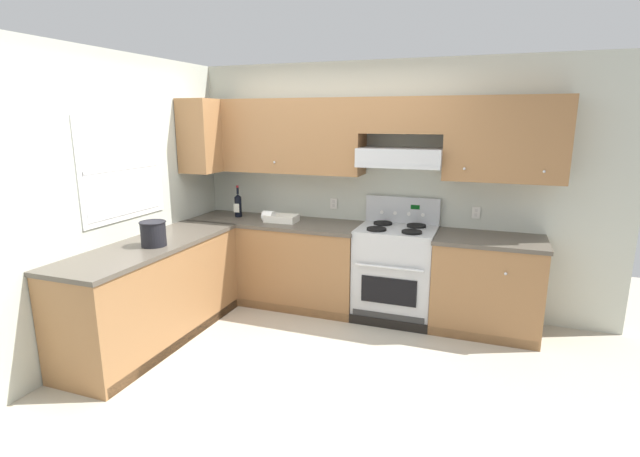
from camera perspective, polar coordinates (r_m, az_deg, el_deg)
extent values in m
plane|color=#B2AA99|center=(4.10, -4.76, -15.78)|extent=(7.04, 7.04, 0.00)
cube|color=beige|center=(5.04, 7.57, 4.97)|extent=(4.68, 0.12, 2.55)
cube|color=olive|center=(5.10, -4.71, 11.07)|extent=(1.77, 0.34, 0.76)
cube|color=olive|center=(4.63, 21.47, 10.01)|extent=(1.06, 0.34, 0.76)
cube|color=olive|center=(4.70, 10.05, 13.30)|extent=(0.80, 0.34, 0.34)
cube|color=#B7BABC|center=(4.68, 9.77, 8.53)|extent=(0.80, 0.46, 0.17)
cube|color=#B7BABC|center=(4.47, 9.21, 7.37)|extent=(0.80, 0.03, 0.04)
sphere|color=silver|center=(4.95, -5.53, 7.97)|extent=(0.02, 0.02, 0.02)
sphere|color=silver|center=(4.47, 17.01, 6.91)|extent=(0.02, 0.02, 0.02)
sphere|color=silver|center=(4.49, 25.43, 6.23)|extent=(0.02, 0.02, 0.02)
cube|color=silver|center=(5.13, 1.67, 3.03)|extent=(0.08, 0.01, 0.12)
cube|color=silver|center=(5.13, 1.65, 3.26)|extent=(0.03, 0.00, 0.03)
cube|color=silver|center=(5.13, 1.65, 2.78)|extent=(0.03, 0.00, 0.03)
cube|color=silver|center=(4.88, 18.32, 1.83)|extent=(0.08, 0.01, 0.12)
cube|color=silver|center=(4.87, 18.33, 2.07)|extent=(0.03, 0.00, 0.03)
cube|color=silver|center=(4.88, 18.29, 1.57)|extent=(0.03, 0.00, 0.03)
cube|color=beige|center=(4.66, -22.99, 3.37)|extent=(0.12, 4.00, 2.55)
cube|color=white|center=(4.58, -22.83, 6.72)|extent=(0.04, 1.00, 0.92)
cube|color=white|center=(4.57, -22.64, 6.72)|extent=(0.01, 0.90, 0.82)
cube|color=white|center=(4.57, -22.62, 6.72)|extent=(0.01, 0.90, 0.02)
cube|color=olive|center=(5.32, -13.41, 10.85)|extent=(0.34, 0.64, 0.76)
cube|color=olive|center=(5.21, -5.22, -4.15)|extent=(1.84, 0.61, 0.87)
cube|color=#51493F|center=(5.10, -5.33, 0.74)|extent=(1.86, 0.63, 0.04)
cube|color=olive|center=(4.75, 19.42, -6.62)|extent=(0.97, 0.61, 0.87)
cube|color=#51493F|center=(4.62, 19.85, -1.30)|extent=(0.99, 0.63, 0.04)
cube|color=black|center=(4.81, 3.02, -10.59)|extent=(3.54, 0.06, 0.09)
sphere|color=silver|center=(5.05, -10.60, -2.03)|extent=(0.03, 0.03, 0.03)
sphere|color=silver|center=(4.38, 21.49, -5.10)|extent=(0.03, 0.03, 0.03)
cube|color=olive|center=(4.54, -19.43, -7.53)|extent=(0.61, 1.89, 0.87)
cube|color=#51493F|center=(4.41, -19.88, -1.98)|extent=(0.63, 1.91, 0.04)
cube|color=black|center=(4.53, -16.29, -12.71)|extent=(0.06, 1.85, 0.09)
cube|color=#B7BABC|center=(4.82, 9.03, -5.47)|extent=(0.76, 0.58, 0.91)
cube|color=black|center=(4.58, 8.27, -7.48)|extent=(0.53, 0.01, 0.26)
cylinder|color=silver|center=(4.48, 8.31, -4.71)|extent=(0.65, 0.02, 0.02)
cube|color=#333333|center=(4.68, 8.16, -10.74)|extent=(0.70, 0.01, 0.11)
cube|color=#B7BABC|center=(4.70, 9.23, -0.10)|extent=(0.76, 0.58, 0.02)
cube|color=#B7BABC|center=(4.93, 9.90, 2.12)|extent=(0.76, 0.04, 0.29)
cube|color=#053F0C|center=(4.88, 11.42, 2.55)|extent=(0.09, 0.01, 0.04)
cylinder|color=black|center=(4.59, 6.83, -0.08)|extent=(0.19, 0.19, 0.02)
cylinder|color=black|center=(4.60, 6.83, -0.15)|extent=(0.07, 0.07, 0.01)
cylinder|color=black|center=(4.53, 11.01, -0.42)|extent=(0.19, 0.19, 0.02)
cylinder|color=black|center=(4.53, 11.01, -0.49)|extent=(0.07, 0.07, 0.01)
cylinder|color=black|center=(4.86, 7.59, 0.63)|extent=(0.19, 0.19, 0.02)
cylinder|color=black|center=(4.86, 7.59, 0.56)|extent=(0.07, 0.07, 0.01)
cylinder|color=black|center=(4.80, 11.55, 0.32)|extent=(0.19, 0.19, 0.02)
cylinder|color=black|center=(4.80, 11.55, 0.25)|extent=(0.07, 0.07, 0.01)
cylinder|color=white|center=(4.96, 7.47, 1.97)|extent=(0.04, 0.02, 0.04)
cylinder|color=white|center=(4.93, 9.07, 1.85)|extent=(0.04, 0.02, 0.04)
cylinder|color=white|center=(4.91, 10.68, 1.73)|extent=(0.04, 0.02, 0.04)
cylinder|color=white|center=(4.89, 12.30, 1.61)|extent=(0.04, 0.02, 0.04)
cylinder|color=black|center=(5.33, -9.84, 2.57)|extent=(0.08, 0.08, 0.22)
cone|color=black|center=(5.31, -9.90, 3.93)|extent=(0.08, 0.08, 0.04)
cylinder|color=black|center=(5.30, -9.93, 4.62)|extent=(0.03, 0.03, 0.09)
cylinder|color=maroon|center=(5.29, -9.94, 5.02)|extent=(0.03, 0.03, 0.02)
cube|color=silver|center=(5.30, -10.06, 2.45)|extent=(0.07, 0.00, 0.10)
cube|color=white|center=(5.04, -4.65, 0.91)|extent=(0.27, 0.16, 0.02)
cube|color=white|center=(4.94, -5.11, 1.02)|extent=(0.34, 0.01, 0.07)
cube|color=white|center=(5.11, -4.20, 1.44)|extent=(0.34, 0.01, 0.07)
cube|color=white|center=(5.10, -6.31, 1.36)|extent=(0.01, 0.18, 0.07)
cube|color=white|center=(4.96, -2.95, 1.10)|extent=(0.01, 0.18, 0.07)
cylinder|color=black|center=(4.29, -19.47, -0.61)|extent=(0.21, 0.21, 0.21)
torus|color=black|center=(4.27, -19.57, 0.73)|extent=(0.23, 0.23, 0.01)
cylinder|color=white|center=(5.05, -6.24, 1.49)|extent=(0.12, 0.11, 0.11)
cylinder|color=#9E7A51|center=(5.08, -6.84, 1.54)|extent=(0.01, 0.04, 0.04)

